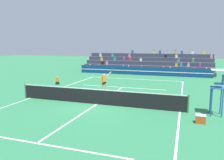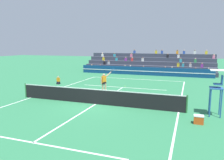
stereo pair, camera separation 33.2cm
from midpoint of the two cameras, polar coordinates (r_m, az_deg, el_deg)
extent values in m
plane|color=#2D7A4C|center=(15.20, -3.64, -6.30)|extent=(120.00, 120.00, 0.00)
cube|color=white|center=(26.32, 6.68, 0.22)|extent=(11.00, 0.10, 0.01)
cube|color=white|center=(18.04, -19.94, -4.36)|extent=(0.10, 23.80, 0.01)
cube|color=white|center=(14.04, 17.66, -8.02)|extent=(0.10, 23.80, 0.01)
cube|color=white|center=(9.98, -18.97, -15.21)|extent=(8.25, 0.10, 0.01)
cube|color=white|center=(21.10, 3.29, -1.93)|extent=(8.25, 0.10, 0.01)
cube|color=white|center=(15.20, -3.64, -6.29)|extent=(0.10, 12.85, 0.01)
cylinder|color=#2D6B38|center=(18.22, -21.13, -2.54)|extent=(0.10, 0.10, 1.10)
cylinder|color=#2D6B38|center=(13.89, 19.63, -5.96)|extent=(0.10, 0.10, 1.10)
cube|color=black|center=(15.08, -3.66, -4.47)|extent=(11.90, 0.02, 1.00)
cube|color=white|center=(14.96, -3.68, -2.49)|extent=(11.90, 0.04, 0.06)
cube|color=navy|center=(30.05, 8.40, 2.33)|extent=(18.00, 0.24, 1.10)
cube|color=white|center=(29.92, 8.35, 2.30)|extent=(18.00, 0.02, 0.10)
cube|color=#383D4C|center=(31.32, 8.85, 2.08)|extent=(18.92, 0.95, 0.55)
cube|color=red|center=(33.04, -2.78, 3.40)|extent=(0.32, 0.22, 0.44)
sphere|color=brown|center=(33.01, -2.78, 3.96)|extent=(0.18, 0.18, 0.18)
cube|color=#B2B2B7|center=(30.69, 14.03, 2.71)|extent=(0.32, 0.22, 0.44)
sphere|color=#9E7051|center=(30.66, 14.05, 3.30)|extent=(0.18, 0.18, 0.18)
cube|color=#338C4C|center=(30.62, 15.67, 2.63)|extent=(0.32, 0.22, 0.44)
sphere|color=beige|center=(30.59, 15.70, 3.22)|extent=(0.18, 0.18, 0.18)
cube|color=yellow|center=(33.61, -5.03, 3.48)|extent=(0.32, 0.22, 0.44)
sphere|color=tan|center=(33.58, -5.04, 4.02)|extent=(0.18, 0.18, 0.18)
cube|color=teal|center=(30.64, 24.16, 2.18)|extent=(0.32, 0.22, 0.44)
sphere|color=beige|center=(30.61, 24.20, 2.77)|extent=(0.18, 0.18, 0.18)
cube|color=#2D4CA5|center=(31.13, 8.50, 2.97)|extent=(0.32, 0.22, 0.44)
sphere|color=#9E7051|center=(31.10, 8.51, 3.55)|extent=(0.18, 0.18, 0.18)
cube|color=orange|center=(30.56, 21.31, 2.33)|extent=(0.32, 0.22, 0.44)
sphere|color=brown|center=(30.53, 21.34, 2.93)|extent=(0.18, 0.18, 0.18)
cube|color=#338C4C|center=(31.77, 3.69, 3.17)|extent=(0.32, 0.22, 0.44)
sphere|color=tan|center=(31.74, 3.70, 3.74)|extent=(0.18, 0.18, 0.18)
cube|color=teal|center=(31.56, 5.10, 3.11)|extent=(0.32, 0.22, 0.44)
sphere|color=beige|center=(31.52, 5.11, 3.69)|extent=(0.18, 0.18, 0.18)
cube|color=#383D4C|center=(32.22, 9.19, 2.76)|extent=(18.92, 0.95, 1.10)
cube|color=black|center=(33.76, -1.69, 4.47)|extent=(0.32, 0.22, 0.44)
sphere|color=#9E7051|center=(33.73, -1.70, 5.01)|extent=(0.18, 0.18, 0.18)
cube|color=yellow|center=(31.47, 17.20, 3.73)|extent=(0.32, 0.22, 0.44)
sphere|color=brown|center=(31.44, 17.23, 4.31)|extent=(0.18, 0.18, 0.18)
cube|color=teal|center=(31.45, 18.36, 3.67)|extent=(0.32, 0.22, 0.44)
sphere|color=#9E7051|center=(31.42, 18.39, 4.25)|extent=(0.18, 0.18, 0.18)
cube|color=purple|center=(31.48, 22.72, 3.44)|extent=(0.32, 0.22, 0.44)
sphere|color=#9E7051|center=(31.46, 22.75, 4.02)|extent=(0.18, 0.18, 0.18)
cube|color=#B2B2B7|center=(33.51, -0.58, 4.44)|extent=(0.32, 0.22, 0.44)
sphere|color=brown|center=(33.48, -0.58, 4.98)|extent=(0.18, 0.18, 0.18)
cube|color=#B2B2B7|center=(31.44, 20.06, 3.58)|extent=(0.32, 0.22, 0.44)
sphere|color=#9E7051|center=(31.41, 20.09, 4.16)|extent=(0.18, 0.18, 0.18)
cube|color=#383D4C|center=(33.12, 9.50, 3.40)|extent=(18.92, 0.95, 1.65)
cube|color=silver|center=(33.00, 8.30, 5.23)|extent=(0.32, 0.22, 0.44)
sphere|color=brown|center=(32.98, 8.31, 5.78)|extent=(0.18, 0.18, 0.18)
cube|color=red|center=(33.36, 5.55, 5.32)|extent=(0.32, 0.22, 0.44)
sphere|color=tan|center=(33.34, 5.56, 5.87)|extent=(0.18, 0.18, 0.18)
cube|color=teal|center=(32.36, 17.78, 4.82)|extent=(0.32, 0.22, 0.44)
sphere|color=#9E7051|center=(32.34, 17.80, 5.38)|extent=(0.18, 0.18, 0.18)
cube|color=yellow|center=(34.80, -1.95, 5.51)|extent=(0.32, 0.22, 0.44)
sphere|color=tan|center=(34.78, -1.96, 6.04)|extent=(0.18, 0.18, 0.18)
cube|color=#338C4C|center=(32.35, 21.20, 4.64)|extent=(0.32, 0.22, 0.44)
sphere|color=tan|center=(32.33, 21.24, 5.20)|extent=(0.18, 0.18, 0.18)
cube|color=purple|center=(33.62, 3.90, 5.37)|extent=(0.32, 0.22, 0.44)
sphere|color=tan|center=(33.60, 3.91, 5.92)|extent=(0.18, 0.18, 0.18)
cube|color=teal|center=(34.05, 1.48, 5.44)|extent=(0.32, 0.22, 0.44)
sphere|color=brown|center=(34.03, 1.49, 5.97)|extent=(0.18, 0.18, 0.18)
cube|color=#383D4C|center=(34.03, 9.80, 4.00)|extent=(18.92, 0.95, 2.20)
cube|color=pink|center=(34.34, 5.35, 6.35)|extent=(0.32, 0.22, 0.44)
sphere|color=#9E7051|center=(34.33, 5.35, 6.88)|extent=(0.18, 0.18, 0.18)
cube|color=silver|center=(35.86, -2.25, 6.50)|extent=(0.32, 0.22, 0.44)
sphere|color=beige|center=(35.85, -2.25, 7.01)|extent=(0.18, 0.18, 0.18)
cube|color=teal|center=(35.13, 0.93, 6.45)|extent=(0.32, 0.22, 0.44)
sphere|color=brown|center=(35.12, 0.94, 6.97)|extent=(0.18, 0.18, 0.18)
cube|color=pink|center=(33.41, 25.31, 5.45)|extent=(0.32, 0.22, 0.44)
sphere|color=tan|center=(33.40, 25.35, 6.00)|extent=(0.18, 0.18, 0.18)
cube|color=black|center=(33.40, 14.61, 6.02)|extent=(0.32, 0.22, 0.44)
sphere|color=brown|center=(33.38, 14.63, 6.57)|extent=(0.18, 0.18, 0.18)
cube|color=silver|center=(33.29, 17.25, 5.90)|extent=(0.32, 0.22, 0.44)
sphere|color=#9E7051|center=(33.28, 17.27, 6.45)|extent=(0.18, 0.18, 0.18)
cube|color=#383D4C|center=(34.94, 10.09, 4.58)|extent=(18.92, 0.95, 2.75)
cube|color=#2D4CA5|center=(35.18, 6.15, 7.30)|extent=(0.32, 0.22, 0.44)
sphere|color=brown|center=(35.17, 6.16, 7.82)|extent=(0.18, 0.18, 0.18)
cube|color=yellow|center=(34.53, 11.72, 7.13)|extent=(0.32, 0.22, 0.44)
sphere|color=brown|center=(34.52, 11.74, 7.66)|extent=(0.18, 0.18, 0.18)
cube|color=#2D4CA5|center=(34.20, 18.56, 6.83)|extent=(0.32, 0.22, 0.44)
sphere|color=tan|center=(34.19, 18.58, 7.37)|extent=(0.18, 0.18, 0.18)
cube|color=yellow|center=(34.26, 23.67, 6.55)|extent=(0.32, 0.22, 0.44)
sphere|color=tan|center=(34.25, 23.71, 7.08)|extent=(0.18, 0.18, 0.18)
cube|color=orange|center=(34.23, 16.95, 6.91)|extent=(0.32, 0.22, 0.44)
sphere|color=brown|center=(34.22, 16.98, 7.45)|extent=(0.18, 0.18, 0.18)
cube|color=#2D4CA5|center=(34.42, 13.19, 7.08)|extent=(0.32, 0.22, 0.44)
sphere|color=brown|center=(34.41, 13.21, 7.61)|extent=(0.18, 0.18, 0.18)
cube|color=silver|center=(34.19, 21.08, 6.70)|extent=(0.32, 0.22, 0.44)
sphere|color=brown|center=(34.19, 21.11, 7.24)|extent=(0.18, 0.18, 0.18)
cylinder|color=#285699|center=(13.58, 24.92, -5.53)|extent=(0.07, 0.07, 1.60)
cylinder|color=#285699|center=(14.20, 24.70, -4.90)|extent=(0.07, 0.07, 1.60)
cylinder|color=#285699|center=(13.65, 27.27, -5.63)|extent=(0.07, 0.07, 1.60)
cylinder|color=#285699|center=(14.26, 26.95, -5.00)|extent=(0.07, 0.07, 1.60)
cube|color=#285699|center=(13.75, 26.20, -1.90)|extent=(0.68, 0.76, 0.06)
cube|color=#285699|center=(13.72, 26.51, -0.97)|extent=(0.44, 0.48, 0.06)
cube|color=#285699|center=(13.71, 27.42, 0.02)|extent=(0.06, 0.48, 0.52)
cube|color=white|center=(13.61, 26.50, 2.32)|extent=(0.76, 0.84, 0.04)
cube|color=black|center=(23.48, -13.43, -0.90)|extent=(0.28, 0.36, 0.12)
cube|color=black|center=(23.46, -13.44, -0.62)|extent=(0.28, 0.24, 0.18)
cube|color=orange|center=(23.41, -13.47, 0.08)|extent=(0.30, 0.18, 0.40)
sphere|color=tan|center=(23.37, -13.50, 0.79)|extent=(0.17, 0.17, 0.17)
cylinder|color=tan|center=(18.08, -1.90, -2.34)|extent=(0.14, 0.14, 0.90)
cylinder|color=tan|center=(18.12, -1.17, -2.31)|extent=(0.14, 0.14, 0.90)
cube|color=black|center=(18.02, -1.60, -0.79)|extent=(0.35, 0.38, 0.20)
cube|color=orange|center=(17.97, -1.61, 0.15)|extent=(0.38, 0.41, 0.56)
sphere|color=tan|center=(17.92, -1.61, 1.29)|extent=(0.22, 0.22, 0.22)
cube|color=white|center=(18.20, -1.96, -3.57)|extent=(0.28, 0.25, 0.09)
cube|color=white|center=(18.24, -1.24, -3.53)|extent=(0.28, 0.25, 0.09)
cylinder|color=tan|center=(17.86, -2.26, -0.10)|extent=(0.09, 0.09, 0.56)
cylinder|color=tan|center=(18.16, -0.37, 1.51)|extent=(0.40, 0.48, 0.43)
cylinder|color=black|center=(18.31, 0.48, 2.31)|extent=(0.14, 0.18, 0.16)
torus|color=#1E4C99|center=(18.38, 0.86, 2.67)|extent=(0.28, 0.36, 0.43)
sphere|color=#C6DB33|center=(21.56, 3.88, -1.62)|extent=(0.07, 0.07, 0.07)
cube|color=#D84C19|center=(12.38, 22.41, -9.63)|extent=(0.48, 0.36, 0.40)
cube|color=white|center=(12.31, 22.48, -8.64)|extent=(0.50, 0.38, 0.05)
camera|label=1|loc=(0.17, -89.49, 0.08)|focal=35.00mm
camera|label=2|loc=(0.17, 90.51, -0.08)|focal=35.00mm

